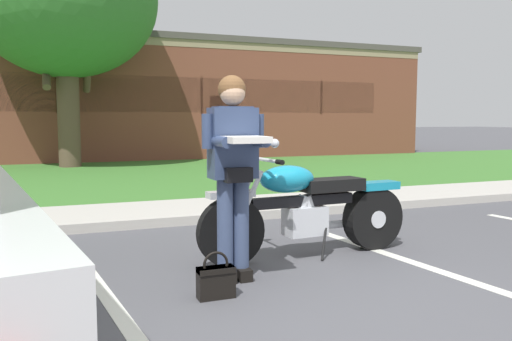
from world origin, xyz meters
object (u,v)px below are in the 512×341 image
at_px(hedge_center_left, 198,140).
at_px(brick_building, 54,102).
at_px(motorcycle, 314,208).
at_px(shade_tree, 65,0).
at_px(rider_person, 234,161).
at_px(handbag, 216,279).
at_px(hedge_left, 90,142).

distance_m(hedge_center_left, brick_building, 6.83).
xyz_separation_m(motorcycle, brick_building, (-2.14, 17.36, 1.54)).
bearing_deg(shade_tree, rider_person, -85.44).
xyz_separation_m(handbag, hedge_left, (0.05, 13.08, 0.51)).
height_order(shade_tree, hedge_center_left, shade_tree).
xyz_separation_m(motorcycle, shade_tree, (-1.87, 10.52, 4.00)).
xyz_separation_m(motorcycle, hedge_center_left, (2.20, 12.26, 0.17)).
distance_m(handbag, brick_building, 18.30).
height_order(motorcycle, handbag, motorcycle).
relative_size(motorcycle, hedge_left, 0.80).
height_order(motorcycle, shade_tree, shade_tree).
xyz_separation_m(rider_person, handbag, (-0.28, -0.37, -0.86)).
bearing_deg(hedge_center_left, brick_building, 130.32).
distance_m(shade_tree, brick_building, 7.28).
relative_size(shade_tree, brick_building, 0.26).
bearing_deg(brick_building, hedge_left, -79.86).
xyz_separation_m(motorcycle, handbag, (-1.27, -0.82, -0.34)).
xyz_separation_m(motorcycle, hedge_left, (-1.22, 12.26, 0.17)).
distance_m(rider_person, hedge_left, 12.72).
bearing_deg(brick_building, motorcycle, -82.99).
bearing_deg(hedge_left, motorcycle, -84.31).
bearing_deg(shade_tree, hedge_center_left, 23.20).
height_order(motorcycle, rider_person, rider_person).
distance_m(motorcycle, handbag, 1.55).
bearing_deg(hedge_left, shade_tree, -110.39).
xyz_separation_m(rider_person, shade_tree, (-0.88, 10.97, 3.48)).
height_order(rider_person, handbag, rider_person).
xyz_separation_m(handbag, shade_tree, (-0.60, 11.34, 4.34)).
bearing_deg(shade_tree, brick_building, 92.22).
height_order(hedge_left, hedge_center_left, same).
distance_m(shade_tree, hedge_left, 4.26).
distance_m(rider_person, hedge_center_left, 13.11).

